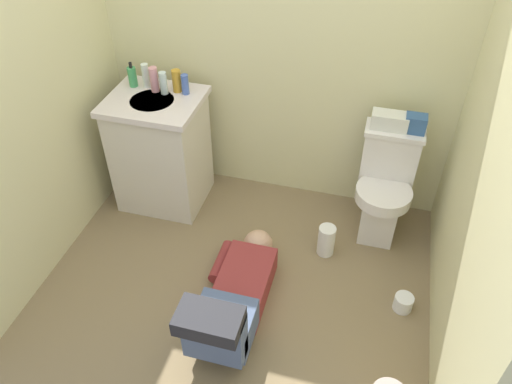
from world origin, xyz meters
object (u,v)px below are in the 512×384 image
bottle_white (146,76)px  bottle_clear (164,83)px  tissue_box (390,121)px  faucet (161,81)px  vanity_cabinet (161,150)px  toiletry_bag (416,124)px  person_plumber (233,299)px  paper_towel_roll (326,240)px  bottle_amber (177,81)px  toilet_paper_roll (403,303)px  soap_dispenser (132,76)px  bottle_blue (185,84)px  toilet (384,186)px  bottle_pink (154,79)px

bottle_white → bottle_clear: 0.16m
tissue_box → faucet: bearing=-179.1°
vanity_cabinet → bottle_white: bearing=126.6°
toiletry_bag → bottle_clear: bottle_clear is taller
person_plumber → bottle_white: size_ratio=6.72×
toiletry_bag → paper_towel_roll: toiletry_bag is taller
bottle_amber → paper_towel_roll: (1.10, -0.38, -0.79)m
toilet_paper_roll → bottle_amber: bearing=156.4°
bottle_white → toilet_paper_roll: (1.82, -0.70, -0.85)m
soap_dispenser → bottle_clear: (0.24, -0.04, 0.01)m
paper_towel_roll → vanity_cabinet: bearing=168.5°
tissue_box → bottle_blue: 1.29m
vanity_cabinet → bottle_clear: bottle_clear is taller
toilet → bottle_clear: bottle_clear is taller
toilet → bottle_pink: bearing=179.2°
soap_dispenser → paper_towel_roll: (1.40, -0.37, -0.78)m
tissue_box → soap_dispenser: bearing=-178.5°
faucet → toiletry_bag: size_ratio=0.81×
bottle_clear → bottle_amber: 0.08m
toiletry_bag → person_plumber: bearing=-127.9°
person_plumber → toilet_paper_roll: bearing=19.4°
faucet → person_plumber: 1.48m
toilet → faucet: faucet is taller
vanity_cabinet → toilet_paper_roll: size_ratio=7.45×
toilet → bottle_white: 1.70m
vanity_cabinet → toilet_paper_roll: (1.72, -0.57, -0.37)m
vanity_cabinet → tissue_box: bearing=6.4°
vanity_cabinet → toiletry_bag: 1.67m
toiletry_bag → bottle_blue: bottle_blue is taller
tissue_box → soap_dispenser: (-1.66, -0.04, 0.09)m
faucet → bottle_white: (-0.10, -0.00, 0.03)m
toilet → tissue_box: bearing=116.4°
tissue_box → toiletry_bag: size_ratio=1.77×
bottle_blue → toiletry_bag: bearing=2.0°
vanity_cabinet → faucet: size_ratio=8.20×
tissue_box → bottle_pink: size_ratio=1.34×
paper_towel_roll → faucet: bearing=162.3°
vanity_cabinet → person_plumber: vanity_cabinet is taller
faucet → paper_towel_roll: (1.21, -0.39, -0.76)m
person_plumber → paper_towel_roll: size_ratio=4.92×
toilet → tissue_box: tissue_box is taller
bottle_white → toilet: bearing=-2.2°
tissue_box → paper_towel_roll: bearing=-121.9°
person_plumber → paper_towel_roll: 0.78m
person_plumber → bottle_blue: 1.38m
person_plumber → toiletry_bag: bearing=52.1°
bottle_clear → toilet_paper_roll: bottle_clear is taller
toilet → person_plumber: toilet is taller
bottle_amber → faucet: bearing=175.2°
vanity_cabinet → paper_towel_roll: size_ratio=3.79×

